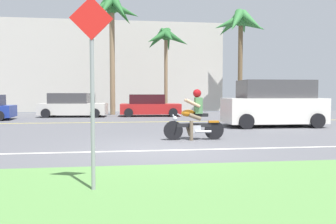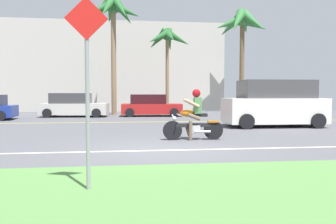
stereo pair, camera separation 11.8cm
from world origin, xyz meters
name	(u,v)px [view 1 (the left image)]	position (x,y,z in m)	size (l,w,h in m)	color
ground	(153,136)	(0.00, 3.00, -0.02)	(56.00, 30.00, 0.04)	#545459
grass_median	(196,193)	(0.00, -4.10, 0.03)	(56.00, 3.80, 0.06)	#548442
lane_line_near	(164,150)	(0.00, -0.20, 0.00)	(50.40, 0.12, 0.01)	silver
lane_line_far	(144,122)	(0.00, 8.61, 0.00)	(50.40, 0.12, 0.01)	yellow
motorcyclist	(194,118)	(1.21, 1.68, 0.68)	(1.94, 0.63, 1.62)	black
suv_nearby	(274,104)	(5.64, 5.47, 1.00)	(4.56, 2.16, 2.07)	white
parked_car_1	(72,106)	(-4.24, 13.10, 0.70)	(4.25, 2.14, 1.50)	beige
parked_car_2	(150,106)	(0.66, 13.12, 0.67)	(3.97, 2.07, 1.42)	#AD1E1E
palm_tree_0	(166,42)	(2.00, 15.47, 5.20)	(3.40, 3.43, 6.27)	#846B4C
palm_tree_1	(240,27)	(7.87, 16.32, 6.53)	(4.44, 4.09, 7.84)	brown
palm_tree_2	(112,15)	(-1.80, 15.00, 6.86)	(3.94, 3.90, 8.16)	#846B4C
street_sign	(92,76)	(-1.48, -3.82, 1.73)	(0.62, 0.06, 2.87)	gray
building_far	(101,68)	(-2.93, 21.00, 3.70)	(20.50, 4.00, 7.39)	#BCB7AD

